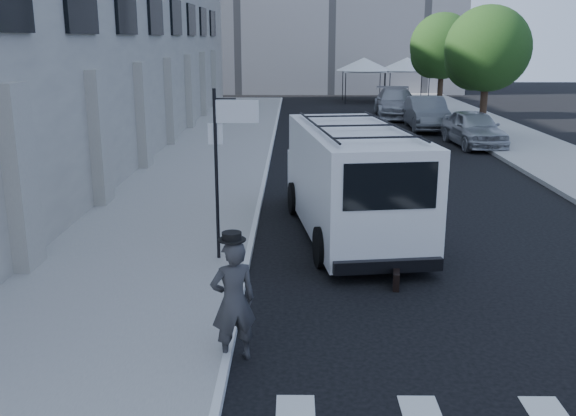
{
  "coord_description": "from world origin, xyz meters",
  "views": [
    {
      "loc": [
        -1.02,
        -9.5,
        4.62
      ],
      "look_at": [
        -1.15,
        2.93,
        1.3
      ],
      "focal_mm": 40.0,
      "sensor_mm": 36.0,
      "label": 1
    }
  ],
  "objects_px": {
    "businessman": "(233,301)",
    "cargo_van": "(351,180)",
    "suitcase": "(375,254)",
    "parked_car_c": "(396,103)",
    "parked_car_a": "(474,128)",
    "briefcase": "(396,280)",
    "parked_car_b": "(426,113)"
  },
  "relations": [
    {
      "from": "briefcase",
      "to": "suitcase",
      "type": "distance_m",
      "value": 1.13
    },
    {
      "from": "parked_car_b",
      "to": "parked_car_c",
      "type": "relative_size",
      "value": 0.86
    },
    {
      "from": "cargo_van",
      "to": "parked_car_a",
      "type": "height_order",
      "value": "cargo_van"
    },
    {
      "from": "suitcase",
      "to": "parked_car_a",
      "type": "xyz_separation_m",
      "value": [
        6.15,
        15.45,
        0.48
      ]
    },
    {
      "from": "suitcase",
      "to": "cargo_van",
      "type": "distance_m",
      "value": 2.68
    },
    {
      "from": "parked_car_a",
      "to": "parked_car_c",
      "type": "bearing_deg",
      "value": 95.83
    },
    {
      "from": "businessman",
      "to": "parked_car_a",
      "type": "bearing_deg",
      "value": -135.81
    },
    {
      "from": "briefcase",
      "to": "parked_car_b",
      "type": "bearing_deg",
      "value": 85.94
    },
    {
      "from": "cargo_van",
      "to": "parked_car_c",
      "type": "bearing_deg",
      "value": 70.93
    },
    {
      "from": "businessman",
      "to": "cargo_van",
      "type": "xyz_separation_m",
      "value": [
        2.23,
        6.37,
        0.4
      ]
    },
    {
      "from": "businessman",
      "to": "parked_car_c",
      "type": "relative_size",
      "value": 0.32
    },
    {
      "from": "businessman",
      "to": "briefcase",
      "type": "distance_m",
      "value": 4.06
    },
    {
      "from": "briefcase",
      "to": "suitcase",
      "type": "height_order",
      "value": "suitcase"
    },
    {
      "from": "briefcase",
      "to": "parked_car_a",
      "type": "distance_m",
      "value": 17.56
    },
    {
      "from": "parked_car_a",
      "to": "suitcase",
      "type": "bearing_deg",
      "value": -115.75
    },
    {
      "from": "suitcase",
      "to": "parked_car_b",
      "type": "distance_m",
      "value": 21.34
    },
    {
      "from": "suitcase",
      "to": "cargo_van",
      "type": "relative_size",
      "value": 0.16
    },
    {
      "from": "businessman",
      "to": "cargo_van",
      "type": "bearing_deg",
      "value": -130.92
    },
    {
      "from": "briefcase",
      "to": "parked_car_b",
      "type": "distance_m",
      "value": 22.35
    },
    {
      "from": "parked_car_b",
      "to": "parked_car_a",
      "type": "bearing_deg",
      "value": -77.42
    },
    {
      "from": "cargo_van",
      "to": "parked_car_b",
      "type": "xyz_separation_m",
      "value": [
        5.45,
        18.25,
        -0.5
      ]
    },
    {
      "from": "cargo_van",
      "to": "parked_car_c",
      "type": "xyz_separation_m",
      "value": [
        4.67,
        23.34,
        -0.48
      ]
    },
    {
      "from": "businessman",
      "to": "suitcase",
      "type": "xyz_separation_m",
      "value": [
        2.55,
        3.91,
        -0.62
      ]
    },
    {
      "from": "parked_car_a",
      "to": "parked_car_c",
      "type": "relative_size",
      "value": 0.79
    },
    {
      "from": "suitcase",
      "to": "briefcase",
      "type": "bearing_deg",
      "value": -88.43
    },
    {
      "from": "suitcase",
      "to": "parked_car_c",
      "type": "distance_m",
      "value": 26.17
    },
    {
      "from": "suitcase",
      "to": "cargo_van",
      "type": "xyz_separation_m",
      "value": [
        -0.31,
        2.46,
        1.02
      ]
    },
    {
      "from": "suitcase",
      "to": "parked_car_c",
      "type": "relative_size",
      "value": 0.2
    },
    {
      "from": "businessman",
      "to": "briefcase",
      "type": "height_order",
      "value": "businessman"
    },
    {
      "from": "businessman",
      "to": "parked_car_c",
      "type": "distance_m",
      "value": 30.5
    },
    {
      "from": "suitcase",
      "to": "parked_car_c",
      "type": "xyz_separation_m",
      "value": [
        4.35,
        25.8,
        0.54
      ]
    },
    {
      "from": "briefcase",
      "to": "suitcase",
      "type": "bearing_deg",
      "value": 112.41
    }
  ]
}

